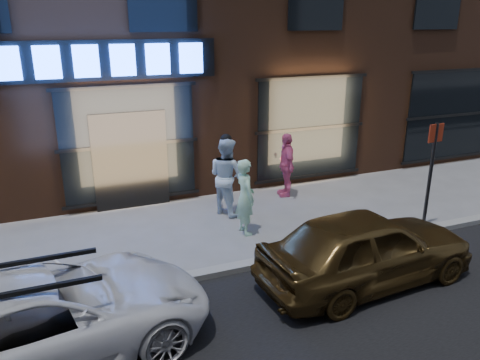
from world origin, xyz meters
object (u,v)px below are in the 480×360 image
(man_cap, at_px, (226,176))
(man_bowtie, at_px, (245,197))
(gold_sedan, at_px, (367,248))
(white_suv, at_px, (43,319))
(passerby, at_px, (286,165))
(sign_post, at_px, (431,167))

(man_cap, bearing_deg, man_bowtie, 153.88)
(man_cap, height_order, gold_sedan, man_cap)
(white_suv, xyz_separation_m, gold_sedan, (5.29, 0.07, 0.04))
(man_bowtie, xyz_separation_m, gold_sedan, (1.21, -2.70, -0.16))
(man_cap, bearing_deg, passerby, -99.01)
(man_bowtie, xyz_separation_m, man_cap, (0.01, 1.21, 0.10))
(sign_post, bearing_deg, man_cap, 142.46)
(gold_sedan, bearing_deg, sign_post, -65.97)
(sign_post, bearing_deg, white_suv, -173.43)
(white_suv, relative_size, sign_post, 1.92)
(man_bowtie, relative_size, gold_sedan, 0.42)
(man_cap, xyz_separation_m, passerby, (1.88, 0.56, -0.09))
(passerby, bearing_deg, sign_post, 44.15)
(man_bowtie, height_order, man_cap, man_cap)
(passerby, xyz_separation_m, gold_sedan, (-0.69, -4.47, -0.17))
(man_cap, height_order, sign_post, sign_post)
(man_bowtie, height_order, white_suv, man_bowtie)
(man_bowtie, bearing_deg, sign_post, -111.48)
(sign_post, bearing_deg, gold_sedan, -155.70)
(sign_post, bearing_deg, passerby, 117.84)
(passerby, relative_size, sign_post, 0.70)
(man_cap, height_order, passerby, man_cap)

